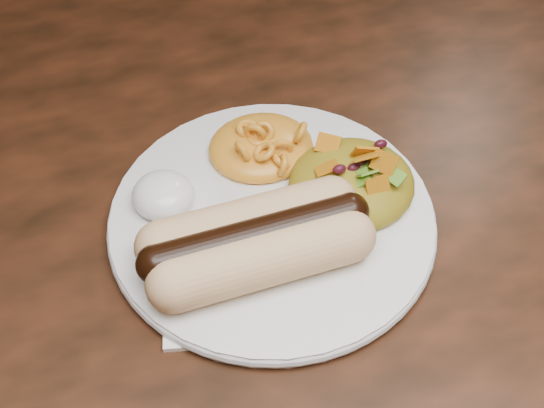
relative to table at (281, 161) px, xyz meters
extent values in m
cube|color=#4A2111|center=(0.00, 0.00, 0.07)|extent=(1.60, 0.90, 0.04)
cylinder|color=white|center=(-0.05, -0.14, 0.10)|extent=(0.23, 0.23, 0.01)
cylinder|color=#F3B689|center=(-0.07, -0.18, 0.12)|extent=(0.11, 0.04, 0.03)
cylinder|color=#F3B689|center=(-0.07, -0.15, 0.12)|extent=(0.11, 0.04, 0.03)
cylinder|color=black|center=(-0.07, -0.17, 0.12)|extent=(0.12, 0.03, 0.02)
ellipsoid|color=orange|center=(-0.04, -0.08, 0.12)|extent=(0.08, 0.07, 0.03)
ellipsoid|color=white|center=(-0.11, -0.11, 0.12)|extent=(0.05, 0.05, 0.02)
ellipsoid|color=#D06502|center=(0.01, -0.13, 0.11)|extent=(0.08, 0.08, 0.03)
cube|color=white|center=(-0.12, -0.16, 0.09)|extent=(0.05, 0.15, 0.00)
camera|label=1|loc=(-0.13, -0.43, 0.48)|focal=50.00mm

